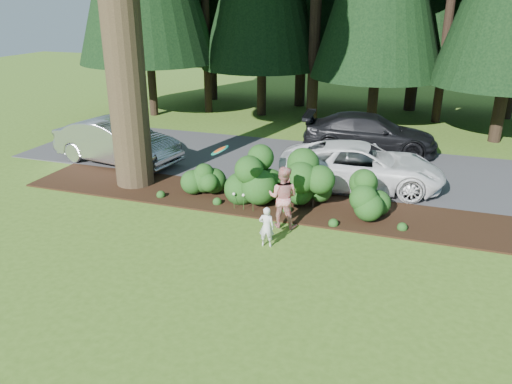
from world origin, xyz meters
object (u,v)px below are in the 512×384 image
car_dark_suv (370,133)px  frisbee (220,150)px  car_silver_wagon (117,142)px  adult (283,197)px  child (266,227)px  car_white_suv (361,166)px

car_dark_suv → frisbee: bearing=158.3°
car_silver_wagon → adult: size_ratio=2.89×
child → frisbee: (-1.27, 0.10, 1.87)m
car_silver_wagon → car_dark_suv: car_silver_wagon is taller
car_dark_suv → child: size_ratio=4.98×
frisbee → child: bearing=-4.3°
car_silver_wagon → child: (7.49, -4.70, -0.32)m
car_white_suv → car_dark_suv: 4.28m
car_dark_suv → frisbee: (-2.67, -9.20, 1.60)m
frisbee → car_dark_suv: bearing=73.8°
car_dark_suv → child: 9.40m
car_silver_wagon → car_dark_suv: 10.01m
car_white_suv → adult: (-1.61, -3.73, 0.10)m
car_silver_wagon → child: bearing=-113.3°
car_dark_suv → frisbee: frisbee is taller
adult → child: bearing=87.7°
child → car_white_suv: bearing=-115.4°
car_dark_suv → adult: bearing=164.9°
car_silver_wagon → car_dark_suv: bearing=-53.9°
car_white_suv → car_dark_suv: bearing=-3.3°
car_dark_suv → child: (-1.40, -9.29, -0.27)m
child → car_dark_suv: bearing=-105.6°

